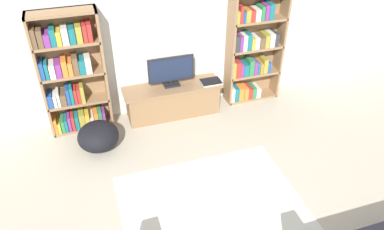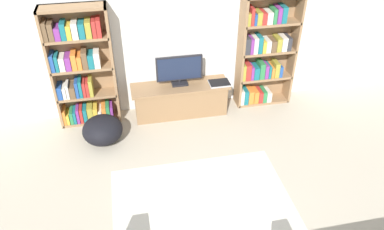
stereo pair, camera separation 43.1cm
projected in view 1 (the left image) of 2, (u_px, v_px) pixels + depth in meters
wall_back at (162, 30)px, 5.39m from camera, size 8.80×0.06×2.60m
bookshelf_left at (71, 76)px, 5.16m from camera, size 0.88×0.30×1.79m
bookshelf_right at (252, 50)px, 5.85m from camera, size 0.88×0.30×1.79m
tv_stand at (173, 100)px, 5.79m from camera, size 1.49×0.44×0.50m
television at (171, 71)px, 5.53m from camera, size 0.69×0.16×0.47m
laptop at (211, 82)px, 5.73m from camera, size 0.32×0.24×0.03m
area_rug at (218, 218)px, 4.23m from camera, size 2.09×1.99×0.02m
beanbag_ottoman at (98, 136)px, 5.14m from camera, size 0.56×0.56×0.39m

